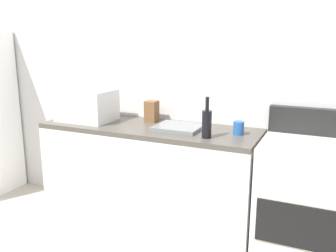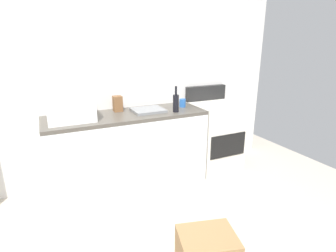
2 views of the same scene
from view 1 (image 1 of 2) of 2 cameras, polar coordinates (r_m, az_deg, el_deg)
wall_back at (r=3.41m, az=-4.82°, el=8.31°), size 5.00×0.10×2.60m
kitchen_counter at (r=3.16m, az=-2.83°, el=-7.95°), size 1.80×0.60×0.90m
stove_oven at (r=2.86m, az=19.96°, el=-10.86°), size 0.60×0.61×1.10m
microwave at (r=3.28m, az=-12.46°, el=3.17°), size 0.46×0.34×0.27m
sink_basin at (r=2.92m, az=1.65°, el=-0.20°), size 0.36×0.32×0.03m
wine_bottle at (r=2.65m, az=6.02°, el=0.46°), size 0.07×0.07×0.30m
coffee_mug at (r=2.80m, az=10.87°, el=-0.31°), size 0.08×0.08×0.10m
knife_block at (r=3.17m, az=-2.54°, el=2.29°), size 0.10×0.10×0.18m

